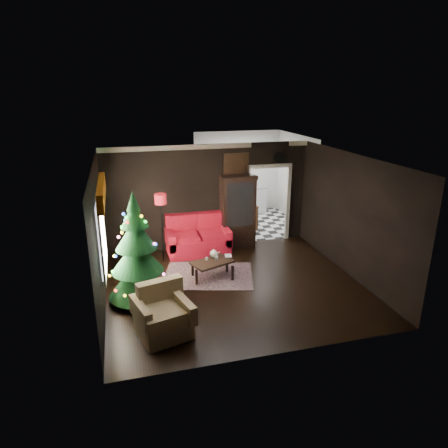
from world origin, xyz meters
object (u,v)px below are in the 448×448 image
object	(u,v)px
coffee_table	(212,270)
wall_clock	(279,157)
kitchen_table	(244,216)
curio_cabinet	(238,213)
floor_lamp	(162,231)
teapot	(214,254)
loveseat	(198,235)
armchair	(163,312)
christmas_tree	(137,253)

from	to	relation	value
coffee_table	wall_clock	distance (m)	3.74
coffee_table	kitchen_table	world-z (taller)	kitchen_table
curio_cabinet	floor_lamp	xyz separation A→B (m)	(-2.11, -0.55, -0.12)
kitchen_table	teapot	bearing A→B (deg)	-119.62
loveseat	kitchen_table	distance (m)	2.45
floor_lamp	kitchen_table	size ratio (longest dim) A/B	2.47
kitchen_table	armchair	bearing A→B (deg)	-121.30
curio_cabinet	teapot	xyz separation A→B (m)	(-1.05, -1.56, -0.44)
floor_lamp	teapot	size ratio (longest dim) A/B	9.03
armchair	teapot	xyz separation A→B (m)	(1.44, 2.17, 0.05)
christmas_tree	armchair	world-z (taller)	christmas_tree
coffee_table	kitchen_table	distance (m)	3.68
coffee_table	floor_lamp	bearing A→B (deg)	128.27
armchair	coffee_table	bearing A→B (deg)	39.97
christmas_tree	wall_clock	bearing A→B (deg)	32.28
loveseat	kitchen_table	xyz separation A→B (m)	(1.80, 1.65, -0.12)
floor_lamp	teapot	distance (m)	1.50
armchair	kitchen_table	bearing A→B (deg)	43.28
curio_cabinet	christmas_tree	distance (m)	3.67
curio_cabinet	floor_lamp	size ratio (longest dim) A/B	1.03
armchair	wall_clock	bearing A→B (deg)	31.27
coffee_table	loveseat	bearing A→B (deg)	90.38
christmas_tree	curio_cabinet	bearing A→B (deg)	39.94
armchair	kitchen_table	xyz separation A→B (m)	(3.14, 5.16, -0.09)
christmas_tree	kitchen_table	world-z (taller)	christmas_tree
coffee_table	wall_clock	world-z (taller)	wall_clock
teapot	wall_clock	xyz separation A→B (m)	(2.25, 1.74, 1.87)
floor_lamp	wall_clock	xyz separation A→B (m)	(3.31, 0.73, 1.55)
loveseat	coffee_table	xyz separation A→B (m)	(0.01, -1.56, -0.29)
teapot	curio_cabinet	bearing A→B (deg)	56.07
christmas_tree	coffee_table	world-z (taller)	christmas_tree
kitchen_table	christmas_tree	bearing A→B (deg)	-132.45
loveseat	curio_cabinet	distance (m)	1.25
coffee_table	kitchen_table	bearing A→B (deg)	60.84
loveseat	kitchen_table	size ratio (longest dim) A/B	2.27
curio_cabinet	kitchen_table	distance (m)	1.67
floor_lamp	kitchen_table	distance (m)	3.43
christmas_tree	wall_clock	size ratio (longest dim) A/B	7.38
loveseat	teapot	world-z (taller)	loveseat
armchair	teapot	distance (m)	2.61
loveseat	teapot	distance (m)	1.34
coffee_table	teapot	size ratio (longest dim) A/B	4.41
wall_clock	armchair	bearing A→B (deg)	-133.31
curio_cabinet	teapot	distance (m)	1.93
curio_cabinet	loveseat	bearing A→B (deg)	-169.17
curio_cabinet	kitchen_table	bearing A→B (deg)	65.56
floor_lamp	armchair	size ratio (longest dim) A/B	2.04
kitchen_table	loveseat	bearing A→B (deg)	-137.49
armchair	kitchen_table	distance (m)	6.05
loveseat	wall_clock	distance (m)	3.04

